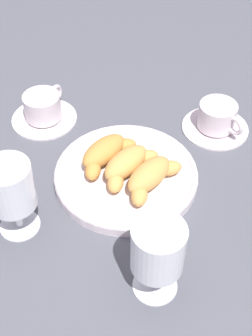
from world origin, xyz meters
name	(u,v)px	position (x,y,z in m)	size (l,w,h in m)	color
ground_plane	(116,166)	(0.00, 0.00, 0.00)	(2.20, 2.20, 0.00)	#4C4F56
pastry_plate	(126,175)	(0.03, 0.03, 0.01)	(0.26, 0.26, 0.02)	silver
croissant_large	(105,153)	(0.01, -0.02, 0.04)	(0.12, 0.10, 0.04)	#CC893D
croissant_small	(127,164)	(0.03, 0.03, 0.04)	(0.12, 0.10, 0.04)	#D6994C
croissant_extra	(151,176)	(0.05, 0.08, 0.04)	(0.12, 0.10, 0.04)	#D6994C
coffee_cup_near	(217,119)	(-0.15, 0.18, 0.03)	(0.14, 0.14, 0.06)	silver
coffee_cup_far	(43,109)	(-0.10, -0.18, 0.03)	(0.14, 0.14, 0.06)	silver
juice_glass_left	(10,189)	(0.17, -0.13, 0.09)	(0.08, 0.08, 0.14)	white
juice_glass_right	(158,250)	(0.24, 0.12, 0.10)	(0.08, 0.08, 0.14)	white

